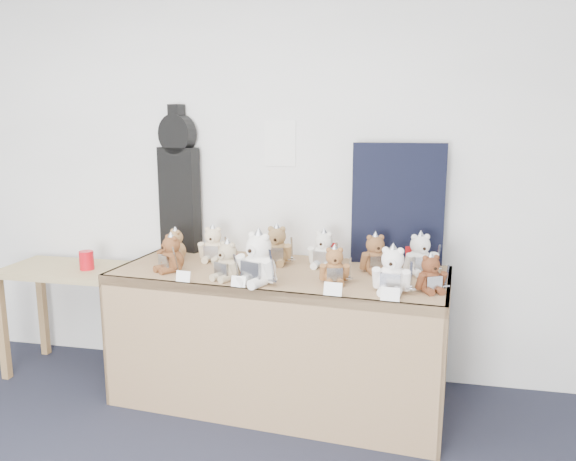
% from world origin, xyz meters
% --- Properties ---
extents(room_shell, '(6.00, 6.00, 6.00)m').
position_xyz_m(room_shell, '(0.52, 2.49, 1.59)').
color(room_shell, white).
rests_on(room_shell, floor).
extents(display_table, '(2.07, 1.01, 0.84)m').
position_xyz_m(display_table, '(0.61, 1.98, 0.66)').
color(display_table, '#916F49').
rests_on(display_table, floor).
extents(side_table, '(0.91, 0.51, 0.75)m').
position_xyz_m(side_table, '(-0.86, 2.13, 0.63)').
color(side_table, tan).
rests_on(side_table, floor).
extents(guitar_case, '(0.32, 0.18, 1.01)m').
position_xyz_m(guitar_case, '(-0.19, 2.45, 1.33)').
color(guitar_case, black).
rests_on(guitar_case, display_table).
extents(navy_board, '(0.57, 0.04, 0.77)m').
position_xyz_m(navy_board, '(1.30, 2.38, 1.22)').
color(navy_board, black).
rests_on(navy_board, display_table).
extents(red_cup, '(0.09, 0.09, 0.13)m').
position_xyz_m(red_cup, '(-0.72, 2.11, 0.82)').
color(red_cup, red).
rests_on(red_cup, side_table).
extents(teddy_front_far_left, '(0.21, 0.21, 0.25)m').
position_xyz_m(teddy_front_far_left, '(-0.03, 1.91, 0.94)').
color(teddy_front_far_left, brown).
rests_on(teddy_front_far_left, display_table).
extents(teddy_front_left, '(0.20, 0.20, 0.25)m').
position_xyz_m(teddy_front_left, '(0.37, 1.81, 0.94)').
color(teddy_front_left, tan).
rests_on(teddy_front_left, display_table).
extents(teddy_front_centre, '(0.27, 0.26, 0.33)m').
position_xyz_m(teddy_front_centre, '(0.56, 1.76, 0.97)').
color(teddy_front_centre, white).
rests_on(teddy_front_centre, display_table).
extents(teddy_front_right, '(0.20, 0.17, 0.23)m').
position_xyz_m(teddy_front_right, '(0.98, 1.87, 0.93)').
color(teddy_front_right, brown).
rests_on(teddy_front_right, display_table).
extents(teddy_front_far_right, '(0.23, 0.20, 0.28)m').
position_xyz_m(teddy_front_far_right, '(1.30, 1.75, 0.95)').
color(teddy_front_far_right, white).
rests_on(teddy_front_far_right, display_table).
extents(teddy_front_end, '(0.19, 0.18, 0.23)m').
position_xyz_m(teddy_front_end, '(1.50, 1.81, 0.93)').
color(teddy_front_end, brown).
rests_on(teddy_front_end, display_table).
extents(teddy_back_left, '(0.21, 0.17, 0.26)m').
position_xyz_m(teddy_back_left, '(0.14, 2.21, 0.94)').
color(teddy_back_left, beige).
rests_on(teddy_back_left, display_table).
extents(teddy_back_centre_left, '(0.23, 0.19, 0.28)m').
position_xyz_m(teddy_back_centre_left, '(0.56, 2.22, 0.95)').
color(teddy_back_centre_left, '#A58052').
rests_on(teddy_back_centre_left, display_table).
extents(teddy_back_centre_right, '(0.21, 0.19, 0.26)m').
position_xyz_m(teddy_back_centre_right, '(0.86, 2.21, 0.94)').
color(teddy_back_centre_right, silver).
rests_on(teddy_back_centre_right, display_table).
extents(teddy_back_right, '(0.22, 0.20, 0.26)m').
position_xyz_m(teddy_back_right, '(1.19, 2.15, 0.94)').
color(teddy_back_right, brown).
rests_on(teddy_back_right, display_table).
extents(teddy_back_end, '(0.23, 0.22, 0.28)m').
position_xyz_m(teddy_back_end, '(1.45, 2.16, 0.95)').
color(teddy_back_end, white).
rests_on(teddy_back_end, display_table).
extents(teddy_back_far_left, '(0.19, 0.19, 0.23)m').
position_xyz_m(teddy_back_far_left, '(-0.12, 2.19, 0.93)').
color(teddy_back_far_left, '#A0764A').
rests_on(teddy_back_far_left, display_table).
extents(entry_card_a, '(0.09, 0.03, 0.06)m').
position_xyz_m(entry_card_a, '(0.14, 1.70, 0.87)').
color(entry_card_a, white).
rests_on(entry_card_a, display_table).
extents(entry_card_b, '(0.09, 0.03, 0.06)m').
position_xyz_m(entry_card_b, '(0.47, 1.67, 0.87)').
color(entry_card_b, white).
rests_on(entry_card_b, display_table).
extents(entry_card_c, '(0.10, 0.03, 0.07)m').
position_xyz_m(entry_card_c, '(1.00, 1.62, 0.87)').
color(entry_card_c, white).
rests_on(entry_card_c, display_table).
extents(entry_card_d, '(0.10, 0.03, 0.07)m').
position_xyz_m(entry_card_d, '(1.30, 1.60, 0.87)').
color(entry_card_d, white).
rests_on(entry_card_d, display_table).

